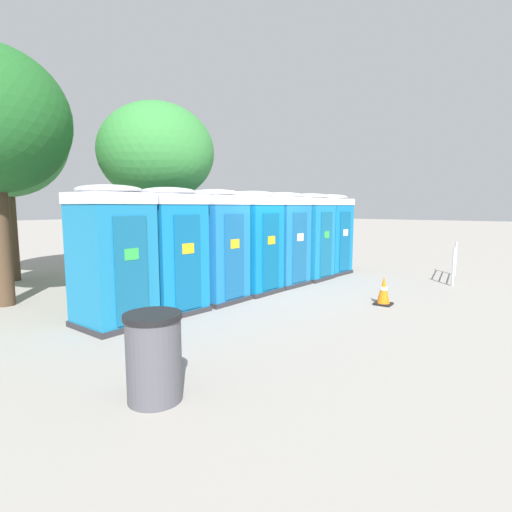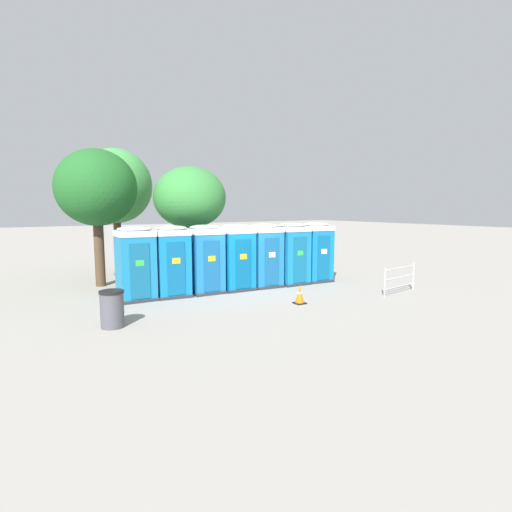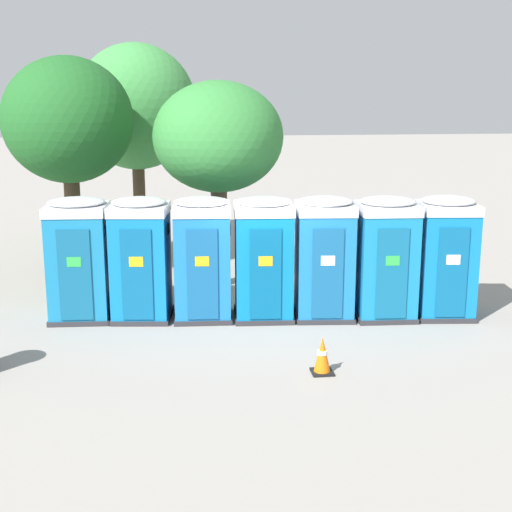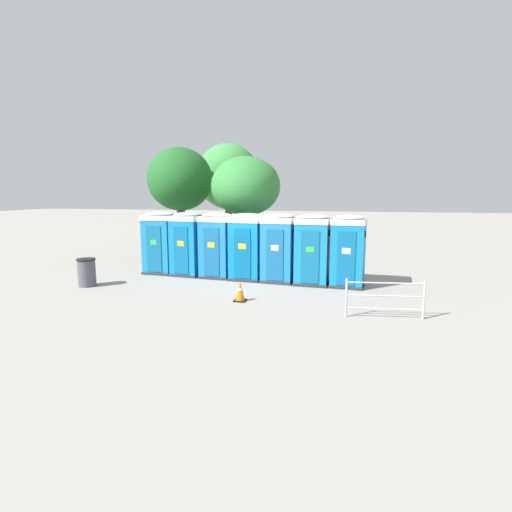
{
  "view_description": "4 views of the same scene",
  "coord_description": "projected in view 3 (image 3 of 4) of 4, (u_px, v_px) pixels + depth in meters",
  "views": [
    {
      "loc": [
        -8.11,
        -6.04,
        2.16
      ],
      "look_at": [
        0.14,
        -0.22,
        0.9
      ],
      "focal_mm": 28.0,
      "sensor_mm": 36.0,
      "label": 1
    },
    {
      "loc": [
        -7.77,
        -13.39,
        3.19
      ],
      "look_at": [
        0.85,
        -0.29,
        1.26
      ],
      "focal_mm": 28.0,
      "sensor_mm": 36.0,
      "label": 2
    },
    {
      "loc": [
        -1.93,
        -14.39,
        4.66
      ],
      "look_at": [
        -0.17,
        -0.19,
        1.31
      ],
      "focal_mm": 50.0,
      "sensor_mm": 36.0,
      "label": 3
    },
    {
      "loc": [
        3.72,
        -14.85,
        3.27
      ],
      "look_at": [
        0.33,
        -0.24,
        0.92
      ],
      "focal_mm": 28.0,
      "sensor_mm": 36.0,
      "label": 4
    }
  ],
  "objects": [
    {
      "name": "portapotty_1",
      "position": [
        141.0,
        258.0,
        14.64
      ],
      "size": [
        1.32,
        1.33,
        2.54
      ],
      "color": "#2D2D33",
      "rests_on": "ground"
    },
    {
      "name": "portapotty_2",
      "position": [
        202.0,
        258.0,
        14.67
      ],
      "size": [
        1.24,
        1.26,
        2.54
      ],
      "color": "#2D2D33",
      "rests_on": "ground"
    },
    {
      "name": "portapotty_5",
      "position": [
        385.0,
        257.0,
        14.72
      ],
      "size": [
        1.28,
        1.27,
        2.54
      ],
      "color": "#2D2D33",
      "rests_on": "ground"
    },
    {
      "name": "traffic_cone",
      "position": [
        322.0,
        356.0,
        11.94
      ],
      "size": [
        0.36,
        0.36,
        0.64
      ],
      "color": "black",
      "rests_on": "ground"
    },
    {
      "name": "portapotty_4",
      "position": [
        324.0,
        257.0,
        14.73
      ],
      "size": [
        1.3,
        1.31,
        2.54
      ],
      "color": "#2D2D33",
      "rests_on": "ground"
    },
    {
      "name": "street_tree_1",
      "position": [
        218.0,
        138.0,
        16.62
      ],
      "size": [
        3.05,
        3.05,
        4.88
      ],
      "color": "brown",
      "rests_on": "ground"
    },
    {
      "name": "portapotty_3",
      "position": [
        263.0,
        258.0,
        14.69
      ],
      "size": [
        1.28,
        1.27,
        2.54
      ],
      "color": "#2D2D33",
      "rests_on": "ground"
    },
    {
      "name": "portapotty_0",
      "position": [
        79.0,
        258.0,
        14.62
      ],
      "size": [
        1.3,
        1.26,
        2.54
      ],
      "color": "#2D2D33",
      "rests_on": "ground"
    },
    {
      "name": "street_tree_0",
      "position": [
        68.0,
        122.0,
        17.08
      ],
      "size": [
        3.12,
        3.12,
        5.46
      ],
      "color": "#4C3826",
      "rests_on": "ground"
    },
    {
      "name": "portapotty_6",
      "position": [
        445.0,
        256.0,
        14.81
      ],
      "size": [
        1.29,
        1.32,
        2.54
      ],
      "color": "#2D2D33",
      "rests_on": "ground"
    },
    {
      "name": "street_tree_2",
      "position": [
        136.0,
        108.0,
        20.12
      ],
      "size": [
        3.42,
        3.42,
        5.95
      ],
      "color": "#4C3826",
      "rests_on": "ground"
    },
    {
      "name": "ground_plane",
      "position": [
        263.0,
        314.0,
        15.2
      ],
      "size": [
        120.0,
        120.0,
        0.0
      ],
      "primitive_type": "plane",
      "color": "gray"
    }
  ]
}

